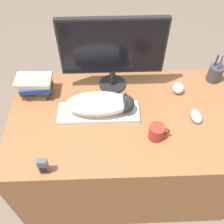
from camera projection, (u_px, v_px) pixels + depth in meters
ground_plane at (125, 224)px, 1.84m from camera, size 12.00×12.00×0.00m
desk at (123, 149)px, 1.81m from camera, size 1.37×0.77×0.73m
keyboard at (99, 113)px, 1.53m from camera, size 0.47×0.15×0.02m
cat at (102, 104)px, 1.47m from camera, size 0.39×0.16×0.13m
monitor at (113, 49)px, 1.48m from camera, size 0.61×0.17×0.48m
computer_mouse at (196, 116)px, 1.51m from camera, size 0.07×0.11×0.03m
coffee_mug at (157, 132)px, 1.40m from camera, size 0.11×0.08×0.09m
pen_cup at (215, 73)px, 1.69m from camera, size 0.09×0.09×0.21m
baseball at (178, 88)px, 1.63m from camera, size 0.07×0.07×0.07m
phone at (43, 166)px, 1.26m from camera, size 0.05×0.03×0.11m
book_stack at (35, 86)px, 1.60m from camera, size 0.22×0.15×0.12m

